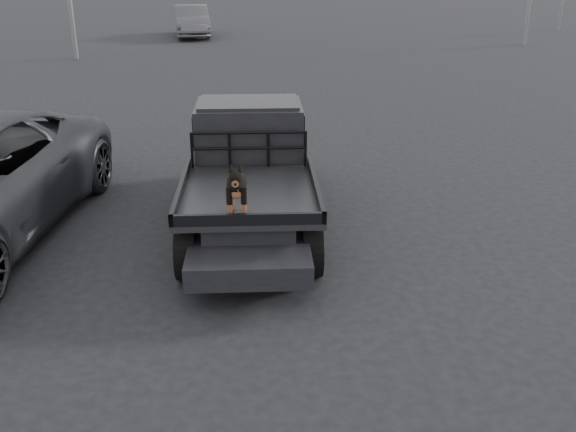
{
  "coord_description": "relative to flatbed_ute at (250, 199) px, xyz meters",
  "views": [
    {
      "loc": [
        0.68,
        -7.3,
        4.03
      ],
      "look_at": [
        1.03,
        -0.3,
        1.15
      ],
      "focal_mm": 40.0,
      "sensor_mm": 36.0,
      "label": 1
    }
  ],
  "objects": [
    {
      "name": "distant_car_a",
      "position": [
        -3.11,
        25.0,
        0.3
      ],
      "size": [
        2.23,
        4.81,
        1.53
      ],
      "primitive_type": "imported",
      "rotation": [
        0.0,
        0.0,
        0.14
      ],
      "color": "#4B4B50",
      "rests_on": "ground"
    },
    {
      "name": "dog",
      "position": [
        -0.14,
        -1.8,
        0.83
      ],
      "size": [
        0.32,
        0.6,
        0.74
      ],
      "primitive_type": null,
      "color": "black",
      "rests_on": "flatbed_ute"
    },
    {
      "name": "headache_rack",
      "position": [
        0.0,
        0.2,
        0.74
      ],
      "size": [
        1.8,
        0.08,
        0.55
      ],
      "primitive_type": null,
      "color": "black",
      "rests_on": "flatbed_ute"
    },
    {
      "name": "ground",
      "position": [
        -0.55,
        -2.09,
        -0.46
      ],
      "size": [
        120.0,
        120.0,
        0.0
      ],
      "primitive_type": "plane",
      "color": "black",
      "rests_on": "ground"
    },
    {
      "name": "ute_cab",
      "position": [
        0.0,
        0.95,
        0.9
      ],
      "size": [
        1.72,
        1.3,
        0.88
      ],
      "primitive_type": null,
      "color": "black",
      "rests_on": "flatbed_ute"
    },
    {
      "name": "flatbed_ute",
      "position": [
        0.0,
        0.0,
        0.0
      ],
      "size": [
        2.0,
        5.4,
        0.92
      ],
      "primitive_type": null,
      "color": "black",
      "rests_on": "ground"
    }
  ]
}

